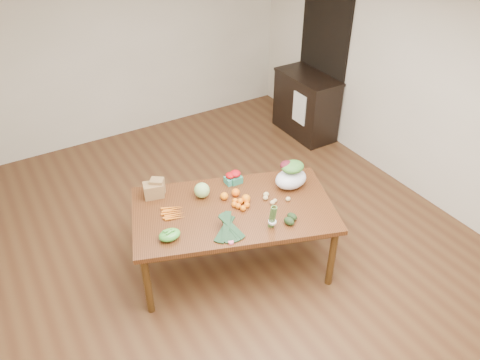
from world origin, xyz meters
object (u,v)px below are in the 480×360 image
dining_table (234,237)px  asparagus_bundle (272,217)px  kale_bunch (229,229)px  salad_bag (291,176)px  mandarin_cluster (240,202)px  cabinet (306,105)px  cabbage (202,190)px  paper_bag (153,189)px

dining_table → asparagus_bundle: size_ratio=7.75×
kale_bunch → salad_bag: (0.92, 0.33, 0.05)m
dining_table → mandarin_cluster: bearing=13.7°
asparagus_bundle → salad_bag: salad_bag is taller
dining_table → mandarin_cluster: mandarin_cluster is taller
cabinet → asparagus_bundle: asparagus_bundle is taller
cabbage → salad_bag: (0.86, -0.32, 0.06)m
mandarin_cluster → kale_bunch: kale_bunch is taller
cabinet → mandarin_cluster: size_ratio=5.67×
paper_bag → kale_bunch: (0.35, -0.91, -0.01)m
dining_table → salad_bag: bearing=20.2°
dining_table → mandarin_cluster: 0.43m
cabbage → asparagus_bundle: bearing=-65.7°
paper_bag → asparagus_bundle: 1.26m
kale_bunch → asparagus_bundle: size_ratio=1.60×
dining_table → cabinet: cabinet is taller
salad_bag → dining_table: bearing=-179.4°
dining_table → cabbage: cabbage is taller
cabbage → kale_bunch: size_ratio=0.39×
cabinet → cabbage: (-2.55, -1.57, 0.36)m
paper_bag → kale_bunch: 0.97m
kale_bunch → salad_bag: 0.98m
asparagus_bundle → salad_bag: bearing=59.3°
cabbage → mandarin_cluster: 0.41m
dining_table → kale_bunch: 0.61m
dining_table → cabbage: size_ratio=12.37×
paper_bag → cabbage: paper_bag is taller
cabinet → asparagus_bundle: size_ratio=4.08×
cabinet → mandarin_cluster: cabinet is taller
dining_table → salad_bag: salad_bag is taller
salad_bag → paper_bag: bearing=155.8°
asparagus_bundle → kale_bunch: bearing=-174.6°
asparagus_bundle → salad_bag: (0.52, 0.44, 0.01)m
paper_bag → mandarin_cluster: (0.66, -0.59, -0.05)m
salad_bag → cabbage: bearing=159.9°
dining_table → kale_bunch: bearing=-106.3°
dining_table → salad_bag: 0.86m
paper_bag → asparagus_bundle: (0.75, -1.01, 0.03)m
cabinet → kale_bunch: (-2.61, -2.22, 0.36)m
cabbage → mandarin_cluster: bearing=-53.1°
dining_table → cabbage: (-0.17, 0.32, 0.45)m
kale_bunch → asparagus_bundle: 0.42m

